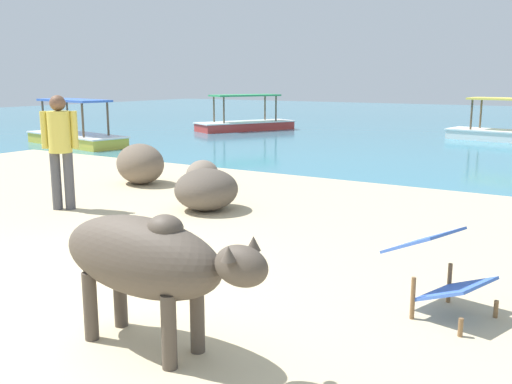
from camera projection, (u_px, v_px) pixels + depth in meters
The scene contains 11 objects.
sand_beach at pixel (23, 312), 4.69m from camera, with size 18.00×14.00×0.04m, color #CCB78E.
water_surface at pixel (497, 126), 23.05m from camera, with size 60.00×36.00×0.03m, color teal.
cow at pixel (145, 259), 3.91m from camera, with size 1.74×0.57×0.98m.
deck_chair_near at pixel (439, 266), 4.56m from camera, with size 0.89×0.74×0.68m.
person_standing at pixel (60, 143), 8.10m from camera, with size 0.43×0.33×1.62m.
shore_rock_large at pixel (140, 164), 10.21m from camera, with size 1.03×0.80×0.71m, color #6B5B4C.
shore_rock_medium at pixel (206, 189), 8.18m from camera, with size 0.97×0.90×0.59m, color brown.
shore_rock_small at pixel (202, 174), 9.83m from camera, with size 0.71×0.54×0.48m, color gray.
boat_yellow at pixel (76, 135), 16.36m from camera, with size 3.83×1.84×1.29m.
boat_red at pixel (245, 123), 21.03m from camera, with size 2.72×3.79×1.29m.
boat_white at pixel (511, 132), 17.33m from camera, with size 3.81×1.76×1.29m.
Camera 1 is at (3.94, -2.75, 1.89)m, focal length 40.41 mm.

